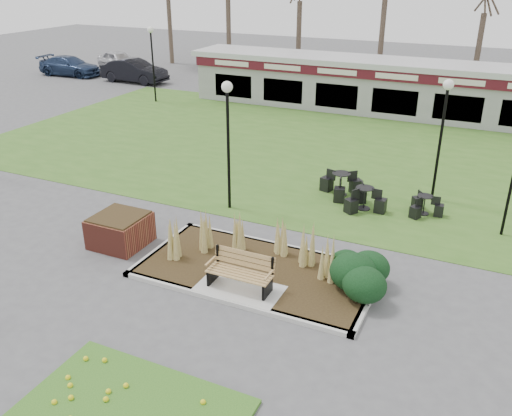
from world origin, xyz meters
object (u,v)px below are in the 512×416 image
at_px(lamp_post_mid_right, 444,114).
at_px(food_pavilion, 401,88).
at_px(park_bench, 241,271).
at_px(bistro_set_c, 364,202).
at_px(bistro_set_d, 341,188).
at_px(car_silver, 119,61).
at_px(lamp_post_far_left, 152,48).
at_px(car_black, 134,71).
at_px(brick_planter, 120,230).
at_px(lamp_post_near_right, 228,118).
at_px(bistro_set_b, 424,208).
at_px(car_blue, 70,66).

bearing_deg(lamp_post_mid_right, food_pavilion, 107.09).
bearing_deg(park_bench, bistro_set_c, 76.13).
distance_m(bistro_set_d, car_silver, 28.59).
xyz_separation_m(lamp_post_far_left, car_black, (-4.70, 4.28, -2.39)).
bearing_deg(car_silver, brick_planter, -121.31).
bearing_deg(lamp_post_near_right, bistro_set_c, 23.49).
relative_size(food_pavilion, lamp_post_near_right, 5.65).
xyz_separation_m(bistro_set_b, car_blue, (-28.04, 14.00, 0.46)).
bearing_deg(bistro_set_d, car_silver, 143.80).
xyz_separation_m(park_bench, bistro_set_b, (3.48, 6.75, -0.35)).
bearing_deg(car_silver, lamp_post_near_right, -113.80).
relative_size(park_bench, lamp_post_mid_right, 0.40).
distance_m(lamp_post_far_left, bistro_set_b, 20.22).
distance_m(brick_planter, bistro_set_c, 8.14).
bearing_deg(lamp_post_far_left, food_pavilion, 13.03).
bearing_deg(car_blue, park_bench, -132.95).
relative_size(park_bench, brick_planter, 1.13).
bearing_deg(food_pavilion, car_silver, 169.16).
bearing_deg(brick_planter, lamp_post_near_right, 65.02).
bearing_deg(car_silver, bistro_set_b, -102.87).
bearing_deg(bistro_set_d, lamp_post_near_right, -139.30).
bearing_deg(bistro_set_b, lamp_post_far_left, 150.91).
bearing_deg(brick_planter, lamp_post_far_left, 121.41).
bearing_deg(bistro_set_c, brick_planter, -137.01).
distance_m(park_bench, lamp_post_near_right, 5.81).
distance_m(lamp_post_far_left, bistro_set_c, 18.81).
bearing_deg(bistro_set_d, bistro_set_b, -7.78).
xyz_separation_m(brick_planter, lamp_post_near_right, (1.73, 3.72, 2.70)).
bearing_deg(food_pavilion, bistro_set_c, -83.38).
bearing_deg(food_pavilion, park_bench, -90.00).
distance_m(lamp_post_near_right, bistro_set_b, 7.19).
xyz_separation_m(bistro_set_c, car_black, (-20.25, 14.45, 0.51)).
bearing_deg(car_blue, lamp_post_far_left, -114.80).
height_order(park_bench, brick_planter, park_bench).
height_order(food_pavilion, bistro_set_c, food_pavilion).
relative_size(lamp_post_near_right, car_silver, 1.00).
relative_size(food_pavilion, bistro_set_c, 16.61).
xyz_separation_m(lamp_post_mid_right, lamp_post_far_left, (-17.56, 8.33, 0.07)).
distance_m(car_silver, car_black, 5.11).
distance_m(brick_planter, car_silver, 29.56).
height_order(lamp_post_mid_right, car_blue, lamp_post_mid_right).
height_order(food_pavilion, lamp_post_near_right, lamp_post_near_right).
distance_m(lamp_post_mid_right, car_black, 25.69).
bearing_deg(car_blue, brick_planter, -137.52).
distance_m(bistro_set_b, bistro_set_c, 1.98).
height_order(bistro_set_c, bistro_set_d, bistro_set_d).
height_order(brick_planter, bistro_set_d, brick_planter).
distance_m(food_pavilion, lamp_post_mid_right, 12.22).
height_order(park_bench, bistro_set_d, park_bench).
bearing_deg(lamp_post_far_left, lamp_post_mid_right, -25.39).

